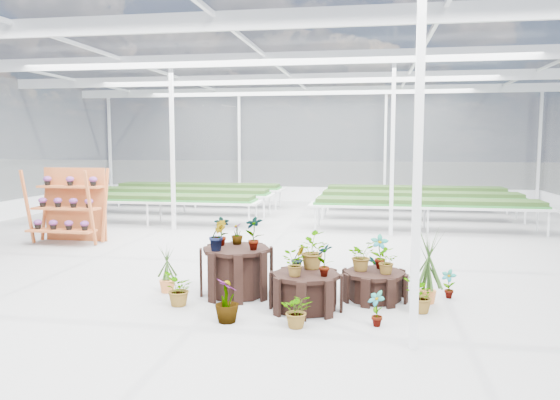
% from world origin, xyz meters
% --- Properties ---
extents(ground_plane, '(24.00, 24.00, 0.00)m').
position_xyz_m(ground_plane, '(0.00, 0.00, 0.00)').
color(ground_plane, gray).
rests_on(ground_plane, ground).
extents(greenhouse_shell, '(18.00, 24.00, 4.50)m').
position_xyz_m(greenhouse_shell, '(0.00, 0.00, 2.25)').
color(greenhouse_shell, white).
rests_on(greenhouse_shell, ground).
extents(steel_frame, '(18.00, 24.00, 4.50)m').
position_xyz_m(steel_frame, '(0.00, 0.00, 2.25)').
color(steel_frame, silver).
rests_on(steel_frame, ground).
extents(nursery_benches, '(16.00, 7.00, 0.84)m').
position_xyz_m(nursery_benches, '(0.00, 7.20, 0.42)').
color(nursery_benches, silver).
rests_on(nursery_benches, ground).
extents(plinth_tall, '(1.42, 1.42, 0.77)m').
position_xyz_m(plinth_tall, '(0.35, -2.12, 0.39)').
color(plinth_tall, black).
rests_on(plinth_tall, ground).
extents(plinth_mid, '(1.05, 1.05, 0.55)m').
position_xyz_m(plinth_mid, '(1.55, -2.72, 0.28)').
color(plinth_mid, black).
rests_on(plinth_mid, ground).
extents(plinth_low, '(1.22, 1.22, 0.45)m').
position_xyz_m(plinth_low, '(2.55, -2.02, 0.22)').
color(plinth_low, black).
rests_on(plinth_low, ground).
extents(shelf_rack, '(1.74, 0.93, 1.83)m').
position_xyz_m(shelf_rack, '(-4.81, 1.60, 0.92)').
color(shelf_rack, '#A85328').
rests_on(shelf_rack, ground).
extents(nursery_plants, '(4.87, 2.70, 1.34)m').
position_xyz_m(nursery_plants, '(1.54, -2.38, 0.54)').
color(nursery_plants, '#243D17').
rests_on(nursery_plants, ground).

